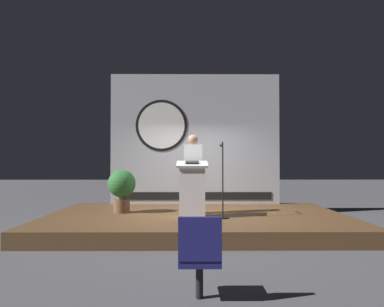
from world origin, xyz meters
TOP-DOWN VIEW (x-y plane):
  - ground_plane at (0.00, 0.00)m, footprint 40.00×40.00m
  - stage_platform at (0.00, 0.00)m, footprint 6.40×4.00m
  - banner_display at (-0.03, 1.85)m, footprint 4.55×0.12m
  - podium at (-0.10, -0.44)m, footprint 0.64×0.50m
  - speaker_person at (-0.08, 0.04)m, footprint 0.40×0.26m
  - microphone_stand at (0.52, -0.53)m, footprint 0.24×0.56m
  - potted_plant at (-1.67, 0.21)m, footprint 0.62×0.62m
  - audience_chair_left at (-0.05, -4.07)m, footprint 0.44×0.45m

SIDE VIEW (x-z plane):
  - ground_plane at x=0.00m, z-range 0.00..0.00m
  - stage_platform at x=0.00m, z-range 0.00..0.30m
  - audience_chair_left at x=-0.05m, z-range 0.05..0.94m
  - microphone_stand at x=0.52m, z-range 0.08..1.62m
  - podium at x=-0.10m, z-range 0.29..1.45m
  - potted_plant at x=-1.67m, z-range 0.40..1.36m
  - speaker_person at x=-0.08m, z-range 0.32..2.06m
  - banner_display at x=-0.03m, z-range 0.30..3.80m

